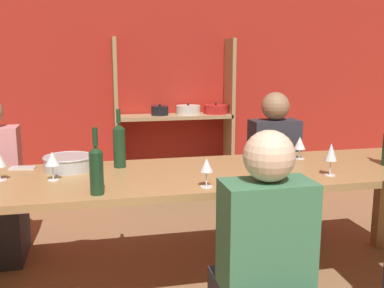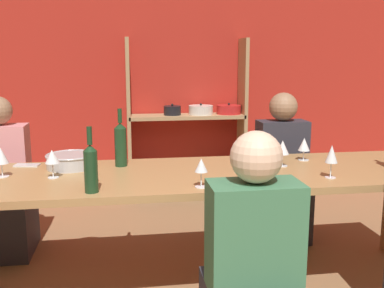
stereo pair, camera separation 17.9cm
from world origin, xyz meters
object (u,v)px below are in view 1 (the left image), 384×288
at_px(wine_glass_empty_b, 52,159).
at_px(person_far_a, 273,183).
at_px(wine_glass_white_a, 300,144).
at_px(wine_glass_white_b, 207,166).
at_px(mixing_bowl, 69,162).
at_px(wine_bottle_green, 119,144).
at_px(wine_glass_empty_a, 331,153).
at_px(shelf_unit, 180,140).
at_px(person_near_a, 265,286).
at_px(wine_glass_red_a, 281,147).
at_px(dining_table, 196,185).
at_px(wine_bottle_dark, 96,169).
at_px(cell_phone, 23,168).

distance_m(wine_glass_empty_b, person_far_a, 1.81).
height_order(wine_glass_white_a, wine_glass_white_b, wine_glass_white_b).
distance_m(mixing_bowl, wine_glass_white_a, 1.48).
relative_size(wine_bottle_green, wine_glass_empty_a, 1.92).
height_order(wine_bottle_green, wine_glass_empty_a, wine_bottle_green).
distance_m(shelf_unit, person_near_a, 2.74).
xyz_separation_m(wine_bottle_green, person_far_a, (1.22, 0.51, -0.46)).
height_order(wine_glass_empty_a, wine_glass_red_a, wine_glass_empty_a).
height_order(dining_table, wine_glass_red_a, wine_glass_red_a).
bearing_deg(wine_glass_empty_a, wine_glass_empty_b, 171.37).
xyz_separation_m(mixing_bowl, wine_glass_white_b, (0.71, -0.53, 0.06)).
bearing_deg(shelf_unit, wine_glass_empty_b, -118.88).
xyz_separation_m(wine_glass_empty_b, person_near_a, (0.93, -0.77, -0.45)).
bearing_deg(wine_glass_empty_a, wine_glass_white_a, 86.90).
height_order(wine_glass_white_a, person_near_a, person_near_a).
bearing_deg(wine_glass_white_b, wine_glass_white_a, 33.81).
relative_size(wine_bottle_dark, person_far_a, 0.29).
bearing_deg(person_far_a, wine_bottle_green, 22.50).
bearing_deg(wine_bottle_green, wine_glass_white_a, -0.97).
relative_size(shelf_unit, wine_bottle_dark, 4.80).
bearing_deg(wine_bottle_green, shelf_unit, 67.77).
bearing_deg(wine_glass_white_a, mixing_bowl, 179.20).
height_order(wine_glass_empty_a, person_far_a, person_far_a).
bearing_deg(wine_glass_red_a, shelf_unit, 98.19).
bearing_deg(shelf_unit, cell_phone, -127.92).
bearing_deg(wine_glass_white_b, shelf_unit, 82.48).
height_order(wine_glass_empty_a, cell_phone, wine_glass_empty_a).
distance_m(dining_table, mixing_bowl, 0.77).
relative_size(wine_bottle_green, wine_glass_white_a, 2.41).
bearing_deg(cell_phone, wine_bottle_green, -8.46).
xyz_separation_m(wine_glass_white_a, cell_phone, (-1.75, 0.11, -0.10)).
bearing_deg(wine_bottle_green, cell_phone, 171.54).
xyz_separation_m(person_near_a, person_far_a, (0.66, 1.50, 0.02)).
height_order(mixing_bowl, wine_glass_empty_a, wine_glass_empty_a).
height_order(wine_glass_red_a, wine_glass_white_b, wine_glass_red_a).
relative_size(wine_glass_white_b, cell_phone, 0.96).
height_order(wine_bottle_green, person_near_a, person_near_a).
height_order(wine_glass_empty_b, person_near_a, person_near_a).
bearing_deg(cell_phone, wine_glass_empty_b, -57.23).
distance_m(wine_bottle_dark, wine_glass_empty_a, 1.30).
bearing_deg(wine_bottle_dark, wine_glass_empty_b, 126.56).
relative_size(person_near_a, person_far_a, 0.97).
xyz_separation_m(wine_glass_white_b, person_far_a, (0.81, 1.04, -0.42)).
distance_m(wine_bottle_green, person_near_a, 1.24).
bearing_deg(mixing_bowl, wine_glass_empty_a, -17.58).
bearing_deg(wine_glass_empty_a, person_far_a, 86.04).
bearing_deg(wine_glass_white_a, person_near_a, -122.36).
bearing_deg(person_far_a, wine_bottle_dark, 37.44).
relative_size(mixing_bowl, wine_glass_empty_b, 1.87).
distance_m(wine_bottle_dark, wine_glass_white_a, 1.42).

